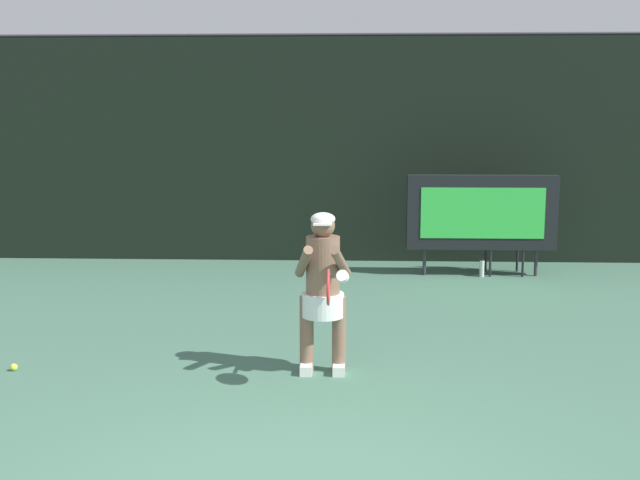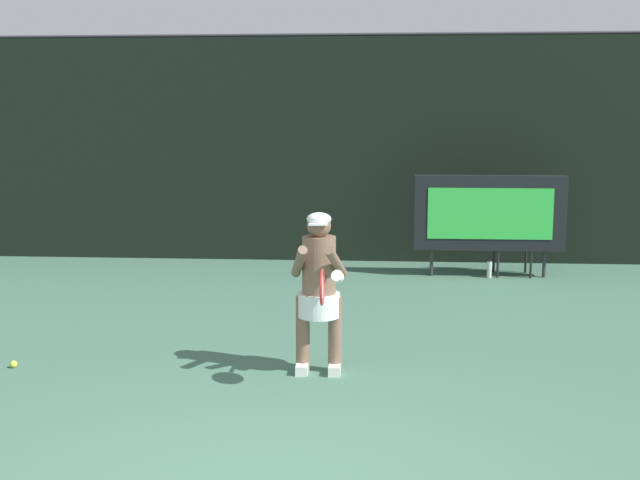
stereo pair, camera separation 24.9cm
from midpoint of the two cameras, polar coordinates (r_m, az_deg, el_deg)
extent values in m
cube|color=black|center=(12.83, 1.52, 6.48)|extent=(18.00, 0.12, 3.60)
cylinder|color=#38383D|center=(12.88, 1.55, 14.64)|extent=(18.00, 0.05, 0.05)
cube|color=black|center=(11.83, 12.73, 1.92)|extent=(2.20, 0.20, 1.10)
cube|color=green|center=(11.73, 12.81, 1.86)|extent=(1.80, 0.01, 0.75)
cylinder|color=#2D2D33|center=(11.85, 8.66, -1.62)|extent=(0.05, 0.05, 0.40)
cylinder|color=#2D2D33|center=(12.10, 16.48, -1.67)|extent=(0.05, 0.05, 0.40)
cylinder|color=black|center=(11.88, 13.34, -1.44)|extent=(0.04, 0.04, 0.52)
cylinder|color=black|center=(11.97, 15.60, -1.45)|extent=(0.04, 0.04, 0.52)
cylinder|color=black|center=(12.28, 13.04, -1.10)|extent=(0.04, 0.04, 0.52)
cylinder|color=black|center=(12.36, 15.23, -1.11)|extent=(0.04, 0.04, 0.52)
cube|color=#236A3B|center=(12.07, 14.35, 0.01)|extent=(0.52, 0.44, 0.03)
cylinder|color=black|center=(12.20, 13.13, 1.40)|extent=(0.04, 0.04, 0.56)
cylinder|color=black|center=(12.28, 15.34, 1.37)|extent=(0.04, 0.04, 0.56)
cube|color=#236A3B|center=(12.22, 14.26, 1.90)|extent=(0.48, 0.02, 0.34)
cylinder|color=black|center=(12.01, 13.27, 0.99)|extent=(0.04, 0.44, 0.04)
cylinder|color=black|center=(12.09, 15.51, 0.96)|extent=(0.04, 0.44, 0.04)
cylinder|color=silver|center=(11.88, 12.74, -2.11)|extent=(0.07, 0.07, 0.24)
cylinder|color=black|center=(11.85, 12.76, -1.48)|extent=(0.03, 0.03, 0.03)
cube|color=white|center=(7.40, -0.30, -9.23)|extent=(0.11, 0.26, 0.09)
cube|color=white|center=(7.38, 2.05, -9.28)|extent=(0.11, 0.26, 0.09)
cylinder|color=brown|center=(7.35, -0.27, -6.80)|extent=(0.13, 0.13, 0.71)
cylinder|color=brown|center=(7.34, 2.08, -6.85)|extent=(0.13, 0.13, 0.71)
cylinder|color=white|center=(7.27, 0.91, -4.71)|extent=(0.39, 0.39, 0.22)
cylinder|color=brown|center=(7.20, 0.91, -1.95)|extent=(0.31, 0.31, 0.56)
sphere|color=brown|center=(7.14, 0.92, 1.04)|extent=(0.22, 0.22, 0.22)
ellipsoid|color=white|center=(7.13, 0.92, 1.52)|extent=(0.22, 0.22, 0.12)
cube|color=white|center=(7.03, 0.88, 1.15)|extent=(0.17, 0.12, 0.02)
cylinder|color=brown|center=(7.03, -0.50, -1.59)|extent=(0.20, 0.48, 0.36)
cylinder|color=brown|center=(7.01, 2.18, -1.62)|extent=(0.20, 0.48, 0.36)
cylinder|color=white|center=(6.92, 2.31, -2.65)|extent=(0.13, 0.13, 0.12)
cylinder|color=black|center=(6.97, 1.36, -2.90)|extent=(0.03, 0.28, 0.03)
torus|color=red|center=(6.67, 1.23, -3.43)|extent=(0.02, 0.31, 0.31)
ellipsoid|color=silver|center=(6.67, 1.23, -3.43)|extent=(0.01, 0.26, 0.26)
sphere|color=#CCDB3D|center=(8.02, -20.45, -8.43)|extent=(0.07, 0.07, 0.07)
camera|label=1|loc=(0.12, -89.11, 0.14)|focal=44.23mm
camera|label=2|loc=(0.12, 90.89, -0.14)|focal=44.23mm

